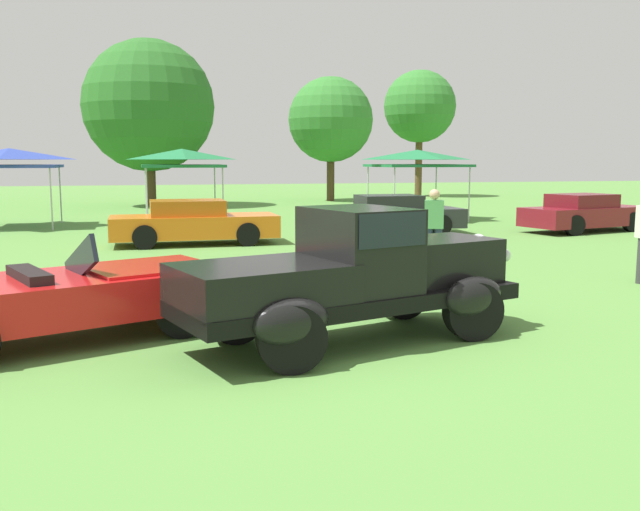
{
  "coord_description": "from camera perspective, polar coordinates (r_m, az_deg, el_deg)",
  "views": [
    {
      "loc": [
        -2.27,
        -8.01,
        2.28
      ],
      "look_at": [
        0.21,
        1.35,
        0.94
      ],
      "focal_mm": 38.6,
      "sensor_mm": 36.0,
      "label": 1
    }
  ],
  "objects": [
    {
      "name": "ground_plane",
      "position": [
        8.63,
        0.97,
        -7.45
      ],
      "size": [
        120.0,
        120.0,
        0.0
      ],
      "primitive_type": "plane",
      "color": "#568C3D"
    },
    {
      "name": "feature_pickup_truck",
      "position": [
        8.63,
        2.79,
        -1.56
      ],
      "size": [
        4.68,
        2.75,
        1.7
      ],
      "color": "black",
      "rests_on": "ground_plane"
    },
    {
      "name": "neighbor_convertible",
      "position": [
        9.37,
        -19.86,
        -3.07
      ],
      "size": [
        4.46,
        3.09,
        1.4
      ],
      "color": "red",
      "rests_on": "ground_plane"
    },
    {
      "name": "show_car_orange",
      "position": [
        19.15,
        -10.47,
        2.69
      ],
      "size": [
        4.49,
        1.73,
        1.22
      ],
      "color": "orange",
      "rests_on": "ground_plane"
    },
    {
      "name": "show_car_charcoal",
      "position": [
        21.73,
        6.05,
        3.37
      ],
      "size": [
        4.3,
        1.78,
        1.22
      ],
      "color": "#28282D",
      "rests_on": "ground_plane"
    },
    {
      "name": "show_car_burgundy",
      "position": [
        23.92,
        21.09,
        3.3
      ],
      "size": [
        4.57,
        2.57,
        1.22
      ],
      "color": "maroon",
      "rests_on": "ground_plane"
    },
    {
      "name": "spectator_between_cars",
      "position": [
        14.75,
        9.41,
        2.44
      ],
      "size": [
        0.46,
        0.38,
        1.69
      ],
      "color": "#283351",
      "rests_on": "ground_plane"
    },
    {
      "name": "canopy_tent_left_field",
      "position": [
        25.93,
        -24.35,
        7.48
      ],
      "size": [
        3.18,
        3.18,
        2.71
      ],
      "color": "#B7B7BC",
      "rests_on": "ground_plane"
    },
    {
      "name": "canopy_tent_center_field",
      "position": [
        25.2,
        -11.36,
        8.02
      ],
      "size": [
        2.84,
        2.84,
        2.71
      ],
      "color": "#B7B7BC",
      "rests_on": "ground_plane"
    },
    {
      "name": "canopy_tent_right_field",
      "position": [
        27.17,
        8.06,
        8.07
      ],
      "size": [
        3.33,
        3.33,
        2.71
      ],
      "color": "#B7B7BC",
      "rests_on": "ground_plane"
    },
    {
      "name": "treeline_mid_left",
      "position": [
        36.02,
        -14.0,
        11.94
      ],
      "size": [
        6.51,
        6.51,
        8.26
      ],
      "color": "#47331E",
      "rests_on": "ground_plane"
    },
    {
      "name": "treeline_center",
      "position": [
        39.7,
        0.89,
        11.18
      ],
      "size": [
        4.8,
        4.8,
        7.01
      ],
      "color": "#47331E",
      "rests_on": "ground_plane"
    },
    {
      "name": "treeline_mid_right",
      "position": [
        45.12,
        8.27,
        12.09
      ],
      "size": [
        4.56,
        4.56,
        8.0
      ],
      "color": "brown",
      "rests_on": "ground_plane"
    }
  ]
}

